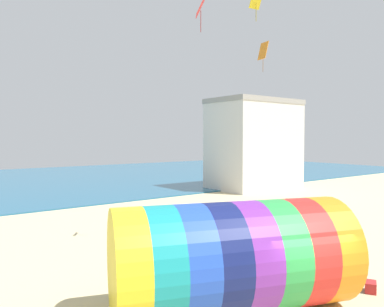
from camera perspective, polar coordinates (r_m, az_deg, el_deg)
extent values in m
cube|color=#236084|center=(48.87, -26.05, -4.02)|extent=(120.00, 40.00, 0.10)
cylinder|color=yellow|center=(11.07, -9.81, -16.73)|extent=(1.99, 3.45, 3.35)
cylinder|color=teal|center=(11.21, -5.06, -16.46)|extent=(1.99, 3.45, 3.35)
cylinder|color=blue|center=(11.41, -0.47, -16.10)|extent=(1.99, 3.45, 3.35)
cylinder|color=navy|center=(11.68, 3.91, -15.67)|extent=(1.99, 3.45, 3.35)
cylinder|color=purple|center=(12.01, 8.06, -15.17)|extent=(1.99, 3.45, 3.35)
cylinder|color=green|center=(12.40, 11.95, -14.64)|extent=(1.99, 3.45, 3.35)
cylinder|color=red|center=(12.83, 15.57, -14.08)|extent=(1.99, 3.45, 3.35)
cylinder|color=orange|center=(13.32, 18.92, -13.51)|extent=(1.99, 3.45, 3.35)
cylinder|color=black|center=(13.59, 20.56, -13.21)|extent=(1.11, 2.92, 3.08)
cylinder|color=#726651|center=(15.68, 23.91, -15.96)|extent=(0.24, 0.24, 0.82)
cube|color=white|center=(15.47, 23.95, -13.43)|extent=(0.42, 0.38, 0.62)
sphere|color=#9E7051|center=(15.36, 23.98, -11.85)|extent=(0.22, 0.22, 0.22)
cube|color=orange|center=(27.31, 10.79, 15.14)|extent=(0.47, 0.90, 1.22)
cylinder|color=#8F4F12|center=(27.13, 10.77, 13.37)|extent=(0.03, 0.03, 1.24)
cube|color=yellow|center=(19.06, 9.76, 22.10)|extent=(0.62, 0.47, 0.76)
cylinder|color=olive|center=(18.87, 9.74, 20.47)|extent=(0.03, 0.03, 0.83)
cube|color=red|center=(19.05, 1.35, 21.48)|extent=(0.77, 0.83, 0.93)
cylinder|color=maroon|center=(18.83, 1.35, 19.48)|extent=(0.03, 0.03, 1.01)
cylinder|color=black|center=(19.23, -5.83, -12.37)|extent=(0.24, 0.24, 0.80)
cube|color=red|center=(19.07, -5.84, -10.34)|extent=(0.42, 0.36, 0.60)
sphere|color=#9E7051|center=(18.98, -5.84, -9.08)|extent=(0.22, 0.22, 0.22)
cube|color=silver|center=(39.91, 9.44, 1.08)|extent=(9.06, 5.87, 8.82)
cube|color=gray|center=(40.08, 9.48, 7.76)|extent=(9.24, 5.99, 0.50)
cube|color=red|center=(14.95, 25.56, -17.86)|extent=(0.63, 0.56, 0.36)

